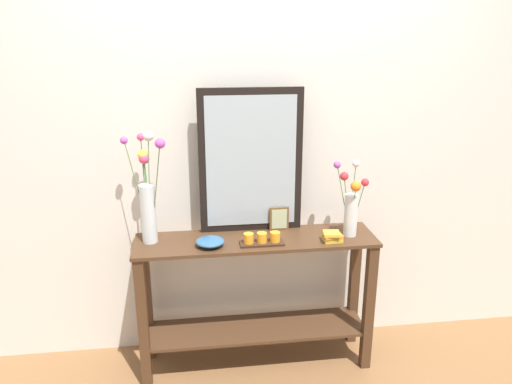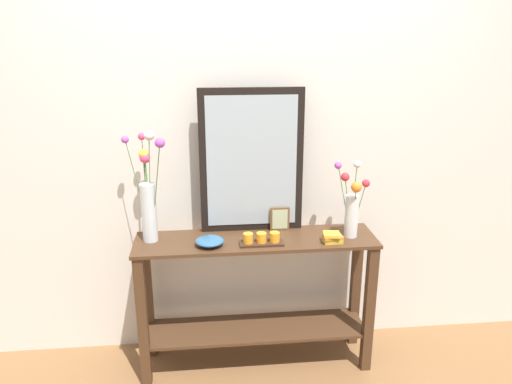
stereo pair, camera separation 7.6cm
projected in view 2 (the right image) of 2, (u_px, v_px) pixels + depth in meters
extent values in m
cube|color=brown|center=(256.00, 362.00, 3.06)|extent=(7.00, 6.00, 0.02)
cube|color=silver|center=(251.00, 137.00, 2.92)|extent=(6.40, 0.08, 2.70)
cube|color=#472D1C|center=(256.00, 240.00, 2.81)|extent=(1.37, 0.35, 0.02)
cube|color=#472D1C|center=(256.00, 328.00, 2.99)|extent=(1.31, 0.31, 0.02)
cube|color=#472D1C|center=(143.00, 323.00, 2.74)|extent=(0.06, 0.06, 0.80)
cube|color=#472D1C|center=(369.00, 310.00, 2.87)|extent=(0.06, 0.06, 0.80)
cube|color=#472D1C|center=(148.00, 298.00, 3.00)|extent=(0.06, 0.06, 0.80)
cube|color=#472D1C|center=(355.00, 287.00, 3.12)|extent=(0.06, 0.06, 0.80)
cube|color=black|center=(252.00, 161.00, 2.81)|extent=(0.59, 0.03, 0.83)
cube|color=#9EADB7|center=(252.00, 162.00, 2.79)|extent=(0.51, 0.00, 0.75)
cylinder|color=silver|center=(149.00, 213.00, 2.73)|extent=(0.08, 0.08, 0.33)
cylinder|color=#4C753D|center=(146.00, 187.00, 2.73)|extent=(0.02, 0.08, 0.56)
sphere|color=#EA4275|center=(142.00, 136.00, 2.68)|extent=(0.04, 0.04, 0.04)
cylinder|color=#4C753D|center=(148.00, 196.00, 2.73)|extent=(0.02, 0.05, 0.47)
sphere|color=yellow|center=(144.00, 154.00, 2.68)|extent=(0.06, 0.06, 0.06)
cylinder|color=#4C753D|center=(139.00, 190.00, 2.71)|extent=(0.12, 0.07, 0.55)
sphere|color=#B24CB7|center=(125.00, 140.00, 2.65)|extent=(0.04, 0.04, 0.04)
cylinder|color=#4C753D|center=(149.00, 198.00, 2.73)|extent=(0.03, 0.06, 0.45)
sphere|color=#EA4275|center=(145.00, 158.00, 2.68)|extent=(0.06, 0.06, 0.06)
cylinder|color=#4C753D|center=(150.00, 188.00, 2.71)|extent=(0.03, 0.05, 0.57)
sphere|color=silver|center=(149.00, 135.00, 2.64)|extent=(0.06, 0.06, 0.06)
cylinder|color=#4C753D|center=(156.00, 192.00, 2.65)|extent=(0.09, 0.12, 0.56)
sphere|color=#B24CB7|center=(160.00, 143.00, 2.52)|extent=(0.05, 0.05, 0.05)
cylinder|color=silver|center=(351.00, 216.00, 2.80)|extent=(0.08, 0.08, 0.25)
cylinder|color=#4C753D|center=(348.00, 205.00, 2.82)|extent=(0.04, 0.06, 0.32)
sphere|color=red|center=(345.00, 177.00, 2.80)|extent=(0.05, 0.05, 0.05)
cylinder|color=#4C753D|center=(354.00, 210.00, 2.77)|extent=(0.01, 0.06, 0.29)
sphere|color=orange|center=(356.00, 187.00, 2.70)|extent=(0.06, 0.06, 0.06)
cylinder|color=#4C753D|center=(353.00, 199.00, 2.81)|extent=(0.04, 0.07, 0.39)
sphere|color=silver|center=(357.00, 164.00, 2.78)|extent=(0.04, 0.04, 0.04)
cylinder|color=#4C753D|center=(359.00, 209.00, 2.78)|extent=(0.07, 0.01, 0.30)
sphere|color=red|center=(366.00, 183.00, 2.74)|extent=(0.04, 0.04, 0.04)
cylinder|color=#4C753D|center=(344.00, 199.00, 2.81)|extent=(0.08, 0.08, 0.39)
sphere|color=#B24CB7|center=(338.00, 165.00, 2.78)|extent=(0.04, 0.04, 0.04)
cube|color=#382316|center=(261.00, 243.00, 2.73)|extent=(0.24, 0.09, 0.01)
cylinder|color=orange|center=(248.00, 238.00, 2.71)|extent=(0.06, 0.06, 0.05)
cylinder|color=orange|center=(261.00, 238.00, 2.72)|extent=(0.06, 0.06, 0.05)
cylinder|color=orange|center=(275.00, 237.00, 2.73)|extent=(0.06, 0.06, 0.05)
cube|color=brown|center=(280.00, 219.00, 2.90)|extent=(0.11, 0.01, 0.14)
cube|color=#B2BF91|center=(280.00, 219.00, 2.90)|extent=(0.09, 0.00, 0.12)
cylinder|color=#2D5B84|center=(210.00, 245.00, 2.71)|extent=(0.06, 0.06, 0.01)
ellipsoid|color=#2D5B84|center=(210.00, 241.00, 2.70)|extent=(0.16, 0.16, 0.04)
cube|color=gold|center=(333.00, 240.00, 2.75)|extent=(0.11, 0.07, 0.02)
cube|color=orange|center=(333.00, 237.00, 2.74)|extent=(0.11, 0.07, 0.02)
cube|color=gold|center=(332.00, 234.00, 2.73)|extent=(0.10, 0.09, 0.02)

